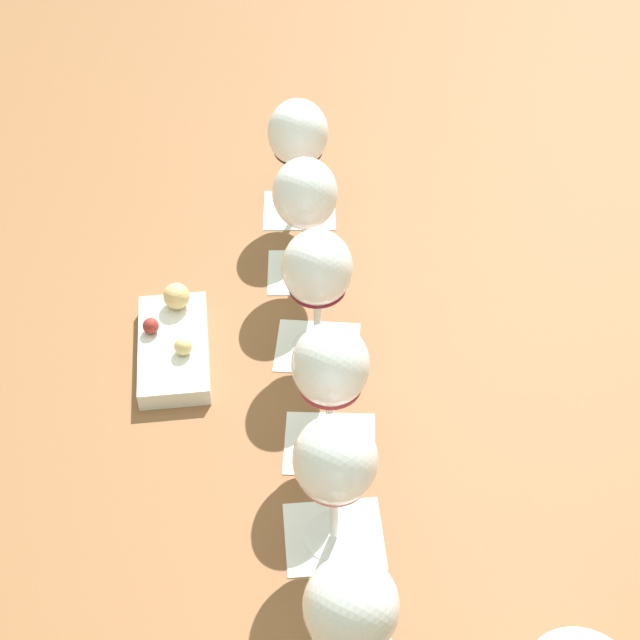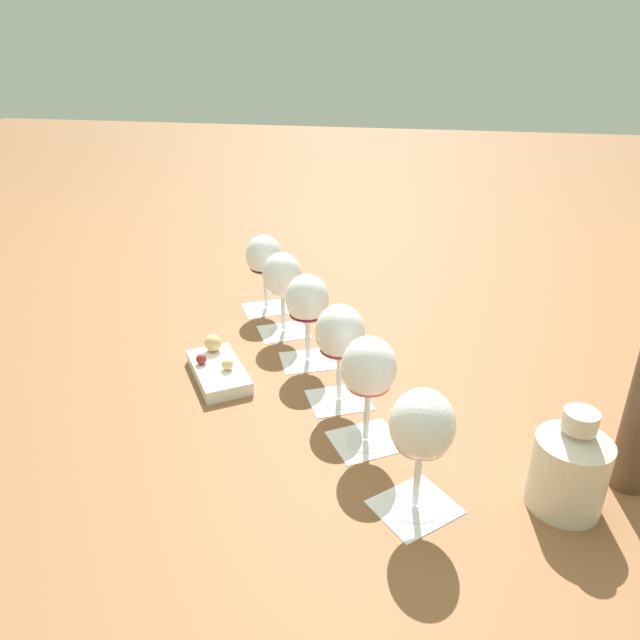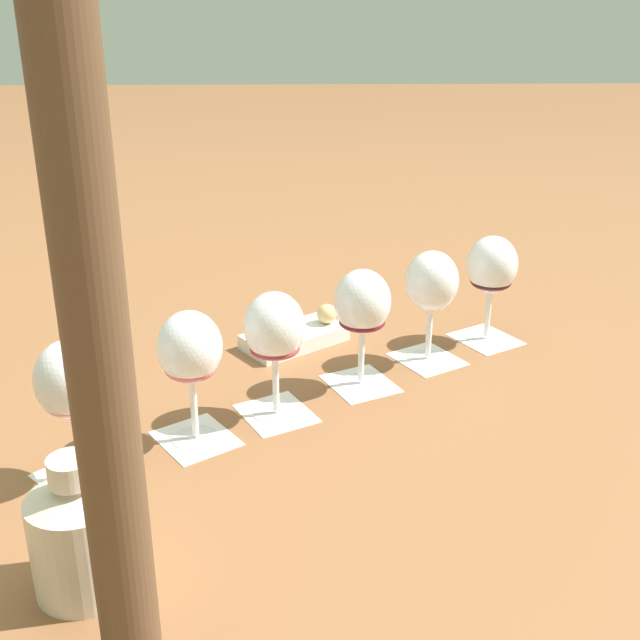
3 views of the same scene
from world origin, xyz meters
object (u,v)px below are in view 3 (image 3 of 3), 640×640
at_px(wine_glass_0, 71,386).
at_px(ceramic_vase, 80,533).
at_px(wine_glass_2, 274,332).
at_px(wine_glass_4, 432,286).
at_px(wine_glass_1, 190,353).
at_px(umbrella_pole, 86,249).
at_px(wine_glass_3, 362,306).
at_px(snack_dish, 297,335).
at_px(wine_glass_5, 492,269).

height_order(wine_glass_0, ceramic_vase, wine_glass_0).
distance_m(wine_glass_2, wine_glass_4, 0.29).
bearing_deg(wine_glass_1, umbrella_pole, -91.82).
bearing_deg(wine_glass_0, wine_glass_3, 33.73).
height_order(wine_glass_0, snack_dish, wine_glass_0).
bearing_deg(wine_glass_3, wine_glass_4, 36.20).
height_order(wine_glass_4, ceramic_vase, wine_glass_4).
bearing_deg(wine_glass_2, wine_glass_4, 35.66).
bearing_deg(wine_glass_5, snack_dish, -178.36).
xyz_separation_m(wine_glass_4, umbrella_pole, (-0.36, -0.61, 0.26)).
height_order(wine_glass_2, ceramic_vase, wine_glass_2).
height_order(wine_glass_1, wine_glass_4, same).
bearing_deg(umbrella_pole, wine_glass_3, 65.33).
bearing_deg(wine_glass_5, umbrella_pole, -124.23).
relative_size(wine_glass_5, snack_dish, 0.96).
bearing_deg(wine_glass_4, wine_glass_1, -145.58).
bearing_deg(wine_glass_4, wine_glass_2, -144.34).
distance_m(wine_glass_2, snack_dish, 0.26).
xyz_separation_m(wine_glass_2, ceramic_vase, (-0.18, -0.34, -0.06)).
relative_size(wine_glass_1, umbrella_pole, 0.23).
distance_m(wine_glass_5, snack_dish, 0.34).
relative_size(wine_glass_5, umbrella_pole, 0.23).
height_order(wine_glass_3, ceramic_vase, wine_glass_3).
bearing_deg(wine_glass_0, ceramic_vase, -75.15).
bearing_deg(umbrella_pole, ceramic_vase, 124.24).
bearing_deg(umbrella_pole, wine_glass_4, 59.75).
bearing_deg(wine_glass_0, wine_glass_4, 34.34).
height_order(wine_glass_1, wine_glass_5, same).
bearing_deg(snack_dish, wine_glass_1, -114.01).
height_order(wine_glass_1, umbrella_pole, umbrella_pole).
relative_size(wine_glass_2, wine_glass_4, 1.00).
distance_m(ceramic_vase, umbrella_pole, 0.34).
relative_size(wine_glass_2, snack_dish, 0.96).
bearing_deg(wine_glass_2, umbrella_pole, -104.93).
bearing_deg(wine_glass_4, umbrella_pole, -120.25).
relative_size(wine_glass_4, umbrella_pole, 0.23).
height_order(wine_glass_0, wine_glass_1, same).
bearing_deg(wine_glass_4, ceramic_vase, -129.25).
relative_size(wine_glass_0, wine_glass_1, 1.00).
height_order(wine_glass_3, wine_glass_4, same).
bearing_deg(ceramic_vase, wine_glass_1, 74.62).
relative_size(wine_glass_0, umbrella_pole, 0.23).
xyz_separation_m(wine_glass_1, ceramic_vase, (-0.08, -0.28, -0.06)).
bearing_deg(ceramic_vase, wine_glass_0, 104.85).
xyz_separation_m(wine_glass_1, wine_glass_2, (0.11, 0.06, 0.00)).
height_order(wine_glass_2, wine_glass_5, same).
height_order(wine_glass_0, wine_glass_2, same).
distance_m(wine_glass_0, wine_glass_4, 0.57).
distance_m(wine_glass_1, umbrella_pole, 0.46).
distance_m(wine_glass_1, wine_glass_4, 0.42).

